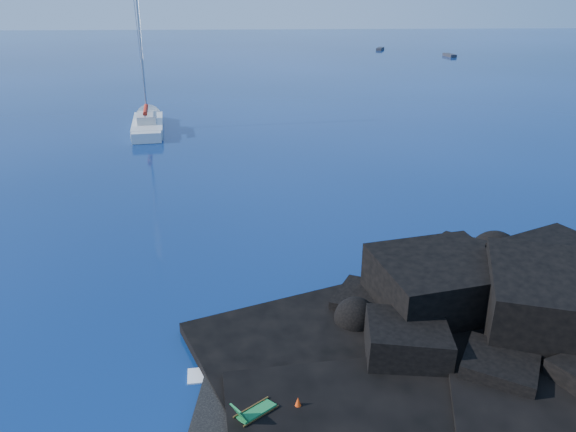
% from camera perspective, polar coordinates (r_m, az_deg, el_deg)
% --- Properties ---
extents(ground, '(400.00, 400.00, 0.00)m').
position_cam_1_polar(ground, '(19.92, -10.29, -20.58)').
color(ground, '#03163A').
rests_on(ground, ground).
extents(headland, '(24.00, 24.00, 3.60)m').
position_cam_1_polar(headland, '(24.45, 23.45, -13.23)').
color(headland, black).
rests_on(headland, ground).
extents(beach, '(9.08, 6.86, 0.70)m').
position_cam_1_polar(beach, '(20.24, 3.39, -19.38)').
color(beach, black).
rests_on(beach, ground).
extents(surf_foam, '(10.00, 8.00, 0.06)m').
position_cam_1_polar(surf_foam, '(23.83, 3.36, -12.17)').
color(surf_foam, white).
rests_on(surf_foam, ground).
extents(sailboat, '(4.99, 14.44, 14.84)m').
position_cam_1_polar(sailboat, '(59.74, -14.00, 8.42)').
color(sailboat, silver).
rests_on(sailboat, ground).
extents(deck_chair, '(1.58, 1.44, 1.03)m').
position_cam_1_polar(deck_chair, '(19.17, -3.26, -18.75)').
color(deck_chair, '#176933').
rests_on(deck_chair, beach).
extents(towel, '(2.31, 1.90, 0.06)m').
position_cam_1_polar(towel, '(20.11, -2.12, -18.26)').
color(towel, silver).
rests_on(towel, beach).
extents(sunbather, '(1.61, 1.16, 0.22)m').
position_cam_1_polar(sunbather, '(20.02, -2.13, -17.96)').
color(sunbather, tan).
rests_on(sunbather, towel).
extents(marker_cone, '(0.42, 0.42, 0.60)m').
position_cam_1_polar(marker_cone, '(19.53, 1.03, -18.63)').
color(marker_cone, '#FF400D').
rests_on(marker_cone, beach).
extents(distant_boat_a, '(2.72, 4.24, 0.54)m').
position_cam_1_polar(distant_boat_a, '(141.87, 9.34, 16.32)').
color(distant_boat_a, '#232227').
rests_on(distant_boat_a, ground).
extents(distant_boat_b, '(1.82, 4.44, 0.58)m').
position_cam_1_polar(distant_boat_b, '(130.55, 16.08, 15.31)').
color(distant_boat_b, '#2A292F').
rests_on(distant_boat_b, ground).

